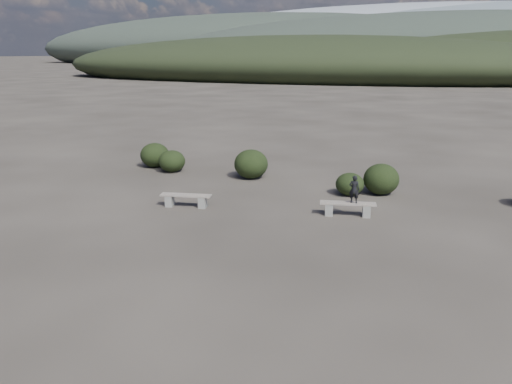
% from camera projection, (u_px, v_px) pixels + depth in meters
% --- Properties ---
extents(ground, '(1200.00, 1200.00, 0.00)m').
position_uv_depth(ground, '(192.00, 265.00, 12.87)').
color(ground, '#302A25').
rests_on(ground, ground).
extents(bench_left, '(1.85, 0.78, 0.45)m').
position_uv_depth(bench_left, '(186.00, 199.00, 17.68)').
color(bench_left, slate).
rests_on(bench_left, ground).
extents(bench_right, '(1.89, 0.80, 0.46)m').
position_uv_depth(bench_right, '(348.00, 208.00, 16.70)').
color(bench_right, slate).
rests_on(bench_right, ground).
extents(seated_person, '(0.37, 0.27, 0.94)m').
position_uv_depth(seated_person, '(354.00, 189.00, 16.50)').
color(seated_person, black).
rests_on(seated_person, bench_right).
extents(shrub_a, '(1.22, 1.22, 1.00)m').
position_uv_depth(shrub_a, '(172.00, 161.00, 22.84)').
color(shrub_a, black).
rests_on(shrub_a, ground).
extents(shrub_b, '(1.47, 1.47, 1.26)m').
position_uv_depth(shrub_b, '(251.00, 164.00, 21.64)').
color(shrub_b, black).
rests_on(shrub_b, ground).
extents(shrub_c, '(1.09, 1.09, 0.87)m').
position_uv_depth(shrub_c, '(350.00, 184.00, 19.10)').
color(shrub_c, black).
rests_on(shrub_c, ground).
extents(shrub_d, '(1.36, 1.36, 1.19)m').
position_uv_depth(shrub_d, '(381.00, 179.00, 19.20)').
color(shrub_d, black).
rests_on(shrub_d, ground).
extents(shrub_f, '(1.37, 1.37, 1.16)m').
position_uv_depth(shrub_f, '(155.00, 155.00, 23.79)').
color(shrub_f, black).
rests_on(shrub_f, ground).
extents(mountain_ridges, '(500.00, 400.00, 56.00)m').
position_uv_depth(mountain_ridges, '(440.00, 43.00, 315.93)').
color(mountain_ridges, black).
rests_on(mountain_ridges, ground).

